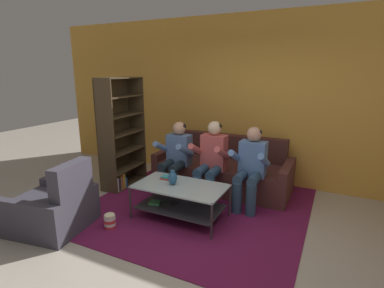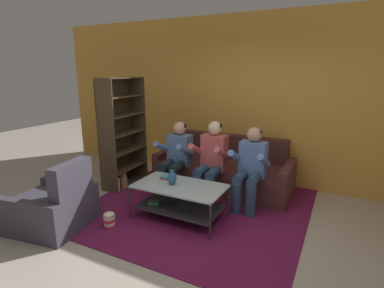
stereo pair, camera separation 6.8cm
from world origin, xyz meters
name	(u,v)px [view 1 (the left image)]	position (x,y,z in m)	size (l,w,h in m)	color
ground	(191,246)	(0.00, 0.00, 0.00)	(16.80, 16.80, 0.00)	#B6AB9B
back_partition	(253,100)	(0.00, 2.46, 1.45)	(8.40, 0.12, 2.90)	gold
couch	(223,171)	(-0.31, 1.85, 0.29)	(2.25, 0.92, 0.86)	#512926
person_seated_left	(176,155)	(-0.92, 1.30, 0.64)	(0.50, 0.58, 1.16)	#1C2931
person_seated_middle	(211,158)	(-0.31, 1.30, 0.67)	(0.50, 0.58, 1.22)	navy
person_seated_right	(251,165)	(0.31, 1.30, 0.65)	(0.50, 0.58, 1.18)	#2C465F
coffee_table	(180,196)	(-0.44, 0.55, 0.32)	(1.21, 0.68, 0.47)	#A9BEBF
area_rug	(201,203)	(-0.37, 1.07, 0.01)	(3.06, 3.25, 0.01)	#651640
vase	(173,178)	(-0.54, 0.54, 0.57)	(0.12, 0.12, 0.20)	#295886
book_stack	(169,178)	(-0.70, 0.69, 0.49)	(0.21, 0.14, 0.04)	red
bookshelf	(119,139)	(-1.96, 1.18, 0.82)	(0.37, 0.88, 1.85)	#483924
armchair	(54,208)	(-1.75, -0.39, 0.27)	(1.00, 0.96, 0.89)	#3E3B48
popcorn_tub	(110,221)	(-1.12, -0.09, 0.10)	(0.15, 0.15, 0.20)	red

